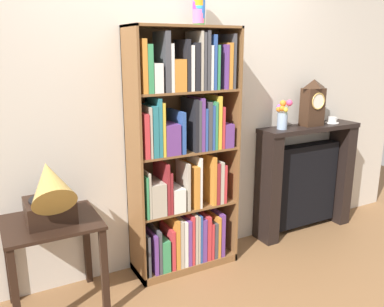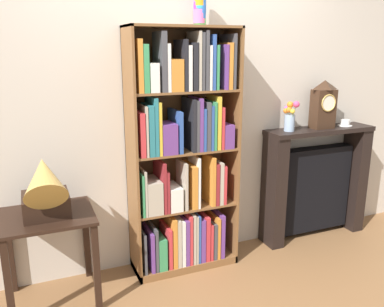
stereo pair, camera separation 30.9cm
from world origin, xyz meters
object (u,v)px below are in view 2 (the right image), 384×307
(flower_vase, at_px, (290,117))
(teacup_with_saucer, at_px, (345,123))
(bookshelf, at_px, (183,161))
(cup_stack, at_px, (200,5))
(side_table_left, at_px, (49,235))
(mantel_clock, at_px, (323,104))
(gramophone, at_px, (45,188))
(fireplace_mantel, at_px, (314,183))

(flower_vase, height_order, teacup_with_saucer, flower_vase)
(bookshelf, xyz_separation_m, flower_vase, (0.99, 0.03, 0.27))
(cup_stack, bearing_deg, teacup_with_saucer, -0.13)
(side_table_left, xyz_separation_m, mantel_clock, (2.34, 0.12, 0.74))
(side_table_left, relative_size, gramophone, 1.31)
(cup_stack, xyz_separation_m, side_table_left, (-1.16, -0.13, -1.52))
(mantel_clock, height_order, teacup_with_saucer, mantel_clock)
(bookshelf, xyz_separation_m, fireplace_mantel, (1.33, 0.06, -0.37))
(teacup_with_saucer, bearing_deg, cup_stack, 179.87)
(side_table_left, bearing_deg, teacup_with_saucer, 2.76)
(gramophone, xyz_separation_m, mantel_clock, (2.34, 0.20, 0.39))
(flower_vase, bearing_deg, teacup_with_saucer, 0.46)
(side_table_left, xyz_separation_m, teacup_with_saucer, (2.61, 0.13, 0.56))
(cup_stack, height_order, gramophone, cup_stack)
(mantel_clock, relative_size, flower_vase, 1.58)
(fireplace_mantel, xyz_separation_m, teacup_with_saucer, (0.28, -0.02, 0.55))
(side_table_left, height_order, flower_vase, flower_vase)
(cup_stack, distance_m, side_table_left, 1.92)
(side_table_left, relative_size, teacup_with_saucer, 4.86)
(cup_stack, distance_m, mantel_clock, 1.41)
(bookshelf, distance_m, fireplace_mantel, 1.38)
(cup_stack, bearing_deg, flower_vase, -0.57)
(bookshelf, bearing_deg, fireplace_mantel, 2.60)
(bookshelf, height_order, teacup_with_saucer, bookshelf)
(teacup_with_saucer, bearing_deg, bookshelf, -178.61)
(flower_vase, bearing_deg, fireplace_mantel, 4.45)
(fireplace_mantel, bearing_deg, gramophone, -174.61)
(side_table_left, bearing_deg, bookshelf, 4.94)
(bookshelf, bearing_deg, flower_vase, 1.97)
(fireplace_mantel, height_order, mantel_clock, mantel_clock)
(gramophone, bearing_deg, flower_vase, 5.55)
(flower_vase, bearing_deg, mantel_clock, 0.41)
(side_table_left, distance_m, mantel_clock, 2.46)
(side_table_left, bearing_deg, gramophone, -90.00)
(bookshelf, height_order, cup_stack, cup_stack)
(bookshelf, xyz_separation_m, teacup_with_saucer, (1.61, 0.04, 0.18))
(mantel_clock, bearing_deg, bookshelf, -178.44)
(cup_stack, xyz_separation_m, fireplace_mantel, (1.17, 0.02, -1.51))
(bookshelf, xyz_separation_m, side_table_left, (-1.01, -0.09, -0.38))
(flower_vase, bearing_deg, bookshelf, -178.03)
(bookshelf, relative_size, cup_stack, 6.56)
(bookshelf, bearing_deg, teacup_with_saucer, 1.39)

